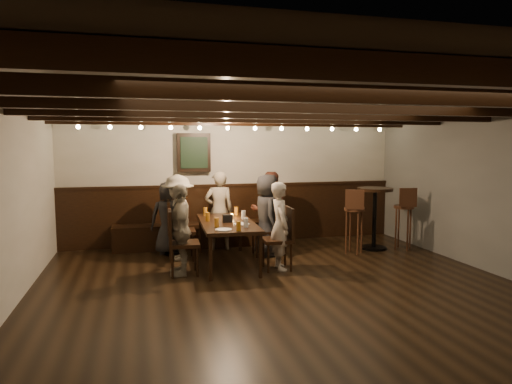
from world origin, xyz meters
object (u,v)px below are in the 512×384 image
object	(u,v)px
chair_right_near	(265,240)
person_bench_centre	(219,210)
person_bench_right	(269,211)
person_left_near	(178,217)
high_top_table	(375,209)
bar_stool_right	(403,226)
dining_table	(227,225)
chair_right_far	(278,250)
person_bench_left	(169,218)
chair_left_far	(183,255)
person_left_far	(180,230)
chair_left_near	(180,241)
bar_stool_left	(354,229)
person_right_far	(280,226)
person_right_near	(267,215)

from	to	relation	value
chair_right_near	person_bench_centre	world-z (taller)	person_bench_centre
person_bench_right	person_left_near	size ratio (longest dim) A/B	1.00
high_top_table	bar_stool_right	world-z (taller)	bar_stool_right
dining_table	chair_right_far	distance (m)	0.91
person_bench_left	person_bench_right	size ratio (longest dim) A/B	0.90
chair_right_near	chair_left_far	bearing A→B (deg)	122.03
dining_table	person_bench_left	distance (m)	1.27
chair_left_far	person_left_far	world-z (taller)	person_left_far
chair_left_near	chair_right_near	distance (m)	1.44
person_left_far	bar_stool_left	world-z (taller)	person_left_far
chair_right_near	person_bench_right	distance (m)	0.65
chair_left_near	high_top_table	size ratio (longest dim) A/B	0.88
chair_left_far	person_bench_right	distance (m)	2.15
person_bench_centre	bar_stool_right	world-z (taller)	person_bench_centre
chair_right_near	person_left_far	world-z (taller)	person_left_far
dining_table	high_top_table	distance (m)	2.81
person_left_near	person_bench_right	bearing A→B (deg)	105.26
dining_table	bar_stool_left	distance (m)	2.30
chair_right_far	bar_stool_right	xyz separation A→B (m)	(2.59, 0.69, 0.13)
person_bench_right	bar_stool_right	xyz separation A→B (m)	(2.34, -0.65, -0.28)
chair_left_far	person_left_near	world-z (taller)	person_left_near
chair_left_far	person_left_far	size ratio (longest dim) A/B	0.72
dining_table	chair_right_near	world-z (taller)	chair_right_near
dining_table	chair_left_far	xyz separation A→B (m)	(-0.74, -0.41, -0.33)
bar_stool_right	chair_right_near	bearing A→B (deg)	-175.23
person_left_near	chair_right_near	bearing A→B (deg)	90.00
person_bench_centre	bar_stool_left	xyz separation A→B (m)	(2.23, -0.89, -0.29)
chair_right_near	bar_stool_left	size ratio (longest dim) A/B	0.77
person_bench_left	bar_stool_right	xyz separation A→B (m)	(4.14, -0.73, -0.21)
chair_right_far	high_top_table	xyz separation A→B (m)	(2.09, 0.85, 0.45)
bar_stool_right	person_left_far	bearing A→B (deg)	-161.92
chair_left_near	bar_stool_left	xyz separation A→B (m)	(2.98, -0.33, 0.12)
person_left_far	person_right_far	distance (m)	1.50
chair_left_far	person_bench_centre	xyz separation A→B (m)	(0.79, 1.46, 0.42)
high_top_table	bar_stool_left	size ratio (longest dim) A/B	0.99
chair_left_near	person_bench_centre	xyz separation A→B (m)	(0.75, 0.56, 0.41)
chair_left_near	person_bench_centre	world-z (taller)	person_bench_centre
chair_right_near	high_top_table	size ratio (longest dim) A/B	0.78
person_right_far	chair_left_far	bearing A→B (deg)	90.00
person_bench_right	person_right_near	xyz separation A→B (m)	(-0.17, -0.44, -0.01)
chair_left_far	person_left_far	distance (m)	0.38
person_bench_centre	dining_table	bearing A→B (deg)	90.00
chair_right_near	person_bench_centre	distance (m)	1.04
bar_stool_right	bar_stool_left	bearing A→B (deg)	-167.80
person_right_near	chair_left_far	bearing A→B (deg)	121.47
person_right_near	bar_stool_left	bearing A→B (deg)	-96.67
dining_table	person_bench_left	world-z (taller)	person_bench_left
chair_right_far	bar_stool_left	size ratio (longest dim) A/B	0.84
dining_table	person_bench_left	bearing A→B (deg)	135.00
bar_stool_left	bar_stool_right	bearing A→B (deg)	30.12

